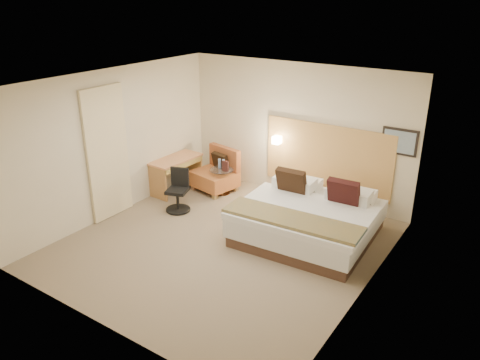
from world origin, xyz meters
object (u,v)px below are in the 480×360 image
Objects in this scene: desk at (177,165)px; desk_chair at (178,194)px; bed at (309,218)px; lounge_chair at (217,174)px; side_table at (222,180)px.

desk is 0.97m from desk_chair.
bed is at bearing 10.03° from desk_chair.
lounge_chair reaches higher than desk_chair.
bed is 2.37m from side_table.
desk_chair reaches higher than desk.
side_table is at bearing 164.64° from bed.
lounge_chair is 1.18× the size of desk_chair.
side_table is at bearing 23.18° from desk.
desk_chair is (-2.53, -0.45, -0.01)m from bed.
bed reaches higher than desk.
desk_chair is at bearing -47.86° from desk.
lounge_chair is 0.28m from side_table.
desk_chair is (-0.24, -1.08, 0.03)m from side_table.
desk_chair is (-0.01, -1.22, -0.02)m from lounge_chair.
side_table is at bearing -32.04° from lounge_chair.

